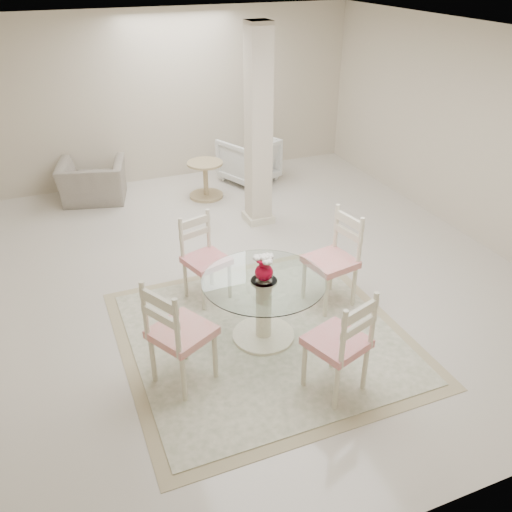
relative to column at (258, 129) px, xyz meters
name	(u,v)px	position (x,y,z in m)	size (l,w,h in m)	color
ground	(261,269)	(-0.50, -1.30, -1.35)	(7.00, 7.00, 0.00)	beige
room_shell	(262,120)	(-0.50, -1.30, 0.51)	(6.02, 7.02, 2.71)	beige
column	(258,129)	(0.00, 0.00, 0.00)	(0.30, 0.30, 2.70)	beige
area_rug	(263,337)	(-0.99, -2.55, -1.34)	(2.80, 2.80, 0.02)	tan
dining_table	(264,309)	(-0.99, -2.55, -1.00)	(1.20, 1.20, 0.69)	#FAF4CD
red_vase	(264,268)	(-0.99, -2.55, -0.52)	(0.21, 0.20, 0.27)	#9C041E
dining_chair_east	(337,252)	(-0.02, -2.24, -0.73)	(0.55, 0.55, 1.18)	#F5EBC9
dining_chair_north	(202,252)	(-1.31, -1.59, -0.78)	(0.54, 0.54, 1.08)	beige
dining_chair_west	(175,328)	(-1.96, -2.89, -0.72)	(0.65, 0.65, 1.20)	beige
dining_chair_south	(344,338)	(-0.67, -3.53, -0.74)	(0.58, 0.58, 1.15)	beige
recliner_taupe	(93,182)	(-2.10, 1.62, -1.03)	(0.97, 0.85, 0.63)	gray
armchair_white	(249,160)	(0.45, 1.50, -0.98)	(0.79, 0.82, 0.74)	silver
side_table	(206,181)	(-0.44, 1.11, -1.08)	(0.56, 0.56, 0.58)	tan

